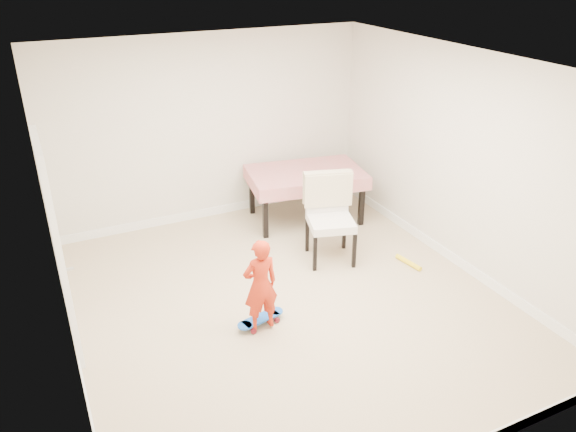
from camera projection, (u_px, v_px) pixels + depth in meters
name	position (u px, v px, depth m)	size (l,w,h in m)	color
ground	(288.00, 301.00, 6.27)	(5.00, 5.00, 0.00)	tan
ceiling	(288.00, 67.00, 5.15)	(4.50, 5.00, 0.04)	white
wall_back	(210.00, 130.00, 7.72)	(4.50, 0.04, 2.60)	beige
wall_front	(450.00, 330.00, 3.69)	(4.50, 0.04, 2.60)	beige
wall_left	(55.00, 239.00, 4.83)	(0.04, 5.00, 2.60)	beige
wall_right	(459.00, 162.00, 6.58)	(0.04, 5.00, 2.60)	beige
door	(58.00, 252.00, 5.20)	(0.10, 0.94, 2.11)	white
baseboard_back	(215.00, 211.00, 8.27)	(4.50, 0.02, 0.12)	white
baseboard_left	(77.00, 354.00, 5.37)	(0.02, 5.00, 0.12)	white
baseboard_right	(447.00, 254.00, 7.12)	(0.02, 5.00, 0.12)	white
dining_table	(306.00, 195.00, 8.01)	(1.58, 1.00, 0.74)	red
dining_chair	(331.00, 220.00, 6.89)	(0.60, 0.68, 1.10)	silver
skateboard	(261.00, 321.00, 5.87)	(0.55, 0.20, 0.08)	blue
child	(261.00, 288.00, 5.59)	(0.37, 0.24, 1.01)	red
foam_toy	(408.00, 262.00, 6.98)	(0.06, 0.06, 0.40)	yellow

